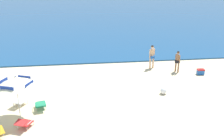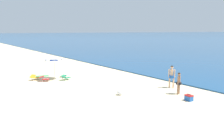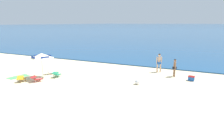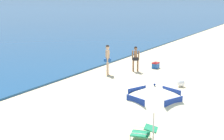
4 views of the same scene
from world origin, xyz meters
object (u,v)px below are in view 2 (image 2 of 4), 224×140
beach_umbrella_striped_main (54,59)px  person_standing_beside (179,82)px  cooler_box (189,98)px  beach_ball (120,92)px  lounge_chair_under_umbrella (66,74)px  beach_towel (40,76)px  person_standing_near_shore (172,75)px  lounge_chair_facing_sea (35,77)px  lounge_chair_spare_folded (44,78)px  lounge_chair_beside_umbrella (66,77)px

beach_umbrella_striped_main → person_standing_beside: bearing=27.7°
cooler_box → beach_ball: bearing=-141.9°
lounge_chair_under_umbrella → beach_towel: lounge_chair_under_umbrella is taller
lounge_chair_under_umbrella → person_standing_near_shore: person_standing_near_shore is taller
lounge_chair_facing_sea → person_standing_near_shore: 12.34m
person_standing_near_shore → beach_towel: size_ratio=1.00×
lounge_chair_spare_folded → beach_ball: size_ratio=2.45×
lounge_chair_spare_folded → cooler_box: bearing=26.9°
lounge_chair_spare_folded → beach_towel: size_ratio=0.55×
beach_umbrella_striped_main → beach_ball: (8.01, 1.72, -1.72)m
person_standing_near_shore → beach_ball: person_standing_near_shore is taller
lounge_chair_beside_umbrella → lounge_chair_under_umbrella: bearing=155.4°
person_standing_near_shore → person_standing_beside: (1.62, -1.07, -0.13)m
lounge_chair_beside_umbrella → beach_ball: size_ratio=2.36×
person_standing_beside → cooler_box: person_standing_beside is taller
beach_umbrella_striped_main → person_standing_near_shore: (8.58, 6.43, -0.88)m
beach_umbrella_striped_main → lounge_chair_beside_umbrella: size_ratio=2.60×
lounge_chair_spare_folded → cooler_box: lounge_chair_spare_folded is taller
person_standing_beside → beach_towel: size_ratio=0.88×
person_standing_beside → beach_ball: size_ratio=3.91×
lounge_chair_under_umbrella → person_standing_beside: size_ratio=0.63×
lounge_chair_spare_folded → person_standing_beside: person_standing_beside is taller
lounge_chair_under_umbrella → lounge_chair_facing_sea: bearing=-98.3°
lounge_chair_spare_folded → lounge_chair_facing_sea: bearing=-154.7°
beach_umbrella_striped_main → beach_towel: 2.99m
lounge_chair_beside_umbrella → lounge_chair_facing_sea: 2.86m
cooler_box → beach_ball: cooler_box is taller
lounge_chair_spare_folded → person_standing_near_shore: size_ratio=0.55×
lounge_chair_spare_folded → beach_towel: lounge_chair_spare_folded is taller
lounge_chair_spare_folded → lounge_chair_beside_umbrella: bearing=73.7°
lounge_chair_under_umbrella → beach_towel: bearing=-133.5°
lounge_chair_under_umbrella → person_standing_near_shore: bearing=30.3°
lounge_chair_under_umbrella → lounge_chair_facing_sea: lounge_chair_facing_sea is taller
person_standing_near_shore → lounge_chair_beside_umbrella: bearing=-143.1°
lounge_chair_under_umbrella → lounge_chair_spare_folded: bearing=-74.0°
lounge_chair_beside_umbrella → lounge_chair_facing_sea: (-1.64, -2.34, -0.01)m
beach_umbrella_striped_main → cooler_box: bearing=21.5°
lounge_chair_facing_sea → beach_ball: lounge_chair_facing_sea is taller
lounge_chair_under_umbrella → beach_towel: (-1.89, -1.99, -0.27)m
lounge_chair_beside_umbrella → beach_towel: 3.43m
beach_umbrella_striped_main → lounge_chair_beside_umbrella: beach_umbrella_striped_main is taller
person_standing_beside → lounge_chair_spare_folded: bearing=-146.5°
lounge_chair_under_umbrella → beach_ball: (8.29, 0.47, -0.08)m
person_standing_beside → beach_ball: (-2.19, -3.64, -0.71)m
person_standing_beside → beach_towel: (-12.37, -6.10, -0.91)m
lounge_chair_spare_folded → person_standing_beside: size_ratio=0.63×
lounge_chair_under_umbrella → lounge_chair_facing_sea: (-0.42, -2.90, -0.01)m
lounge_chair_facing_sea → lounge_chair_under_umbrella: bearing=81.7°
lounge_chair_spare_folded → beach_ball: (7.61, 2.85, -0.08)m
beach_umbrella_striped_main → lounge_chair_spare_folded: beach_umbrella_striped_main is taller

